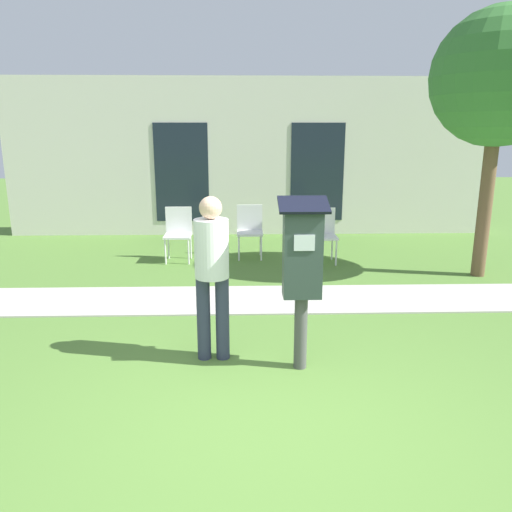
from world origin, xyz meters
TOP-DOWN VIEW (x-y plane):
  - ground_plane at (0.00, 0.00)m, footprint 40.00×40.00m
  - sidewalk at (0.00, 2.87)m, footprint 12.00×1.10m
  - building_facade at (0.00, 7.22)m, footprint 10.00×0.26m
  - parking_meter at (0.37, 0.97)m, footprint 0.44×0.31m
  - person_standing at (-0.45, 1.19)m, footprint 0.32×0.32m
  - outdoor_chair_left at (-1.24, 4.99)m, footprint 0.44×0.44m
  - outdoor_chair_middle at (-0.03, 5.19)m, footprint 0.44×0.44m
  - outdoor_chair_right at (1.18, 4.83)m, footprint 0.44×0.44m
  - tree at (3.43, 3.93)m, footprint 1.90×1.90m

SIDE VIEW (x-z plane):
  - ground_plane at x=0.00m, z-range 0.00..0.00m
  - sidewalk at x=0.00m, z-range 0.00..0.02m
  - outdoor_chair_left at x=-1.24m, z-range 0.08..0.98m
  - outdoor_chair_middle at x=-0.03m, z-range 0.08..0.98m
  - outdoor_chair_right at x=1.18m, z-range 0.08..0.98m
  - person_standing at x=-0.45m, z-range 0.14..1.72m
  - parking_meter at x=0.37m, z-range 0.22..1.81m
  - building_facade at x=0.00m, z-range 0.00..3.20m
  - tree at x=3.43m, z-range 0.94..4.75m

